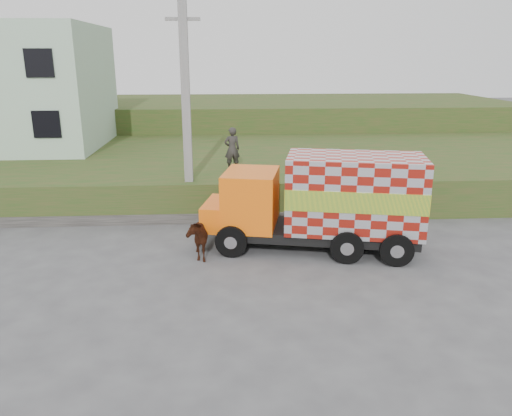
{
  "coord_description": "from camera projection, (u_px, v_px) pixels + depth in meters",
  "views": [
    {
      "loc": [
        0.4,
        -13.67,
        6.0
      ],
      "look_at": [
        1.33,
        1.65,
        1.3
      ],
      "focal_mm": 35.0,
      "sensor_mm": 36.0,
      "label": 1
    }
  ],
  "objects": [
    {
      "name": "embankment_far",
      "position": [
        220.0,
        122.0,
        35.34
      ],
      "size": [
        40.0,
        12.0,
        3.0
      ],
      "primitive_type": "cube",
      "color": "#274E1A",
      "rests_on": "ground"
    },
    {
      "name": "utility_pole",
      "position": [
        186.0,
        112.0,
        17.92
      ],
      "size": [
        1.2,
        0.3,
        8.0
      ],
      "color": "gray",
      "rests_on": "ground"
    },
    {
      "name": "ground",
      "position": [
        215.0,
        267.0,
        14.78
      ],
      "size": [
        120.0,
        120.0,
        0.0
      ],
      "primitive_type": "plane",
      "color": "#474749",
      "rests_on": "ground"
    },
    {
      "name": "retaining_strip",
      "position": [
        163.0,
        218.0,
        18.62
      ],
      "size": [
        16.0,
        0.5,
        0.4
      ],
      "primitive_type": "cube",
      "color": "#595651",
      "rests_on": "ground"
    },
    {
      "name": "cow",
      "position": [
        196.0,
        236.0,
        15.38
      ],
      "size": [
        0.92,
        1.64,
        1.32
      ],
      "primitive_type": "imported",
      "rotation": [
        0.0,
        0.0,
        0.14
      ],
      "color": "#35130D",
      "rests_on": "ground"
    },
    {
      "name": "embankment",
      "position": [
        218.0,
        169.0,
        24.11
      ],
      "size": [
        40.0,
        12.0,
        1.5
      ],
      "primitive_type": "cube",
      "color": "#274E1A",
      "rests_on": "ground"
    },
    {
      "name": "cargo_truck",
      "position": [
        324.0,
        202.0,
        15.73
      ],
      "size": [
        7.2,
        3.56,
        3.08
      ],
      "rotation": [
        0.0,
        0.0,
        -0.2
      ],
      "color": "black",
      "rests_on": "ground"
    },
    {
      "name": "pedestrian",
      "position": [
        232.0,
        149.0,
        20.14
      ],
      "size": [
        0.73,
        0.56,
        1.77
      ],
      "primitive_type": "imported",
      "rotation": [
        0.0,
        0.0,
        3.37
      ],
      "color": "#282624",
      "rests_on": "embankment"
    },
    {
      "name": "building",
      "position": [
        0.0,
        87.0,
        25.24
      ],
      "size": [
        10.0,
        8.0,
        6.0
      ],
      "primitive_type": "cube",
      "color": "#A6C1A4",
      "rests_on": "embankment"
    }
  ]
}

